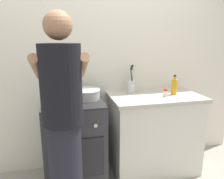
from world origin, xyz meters
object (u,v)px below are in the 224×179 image
spice_bottle (165,93)px  oil_bottle (174,86)px  mixing_bowl (86,94)px  pot (58,96)px  stove_range (75,141)px  person (64,127)px  utensil_crock (131,85)px

spice_bottle → oil_bottle: (0.14, 0.07, 0.05)m
mixing_bowl → pot: bearing=-179.4°
stove_range → spice_bottle: size_ratio=10.88×
pot → mixing_bowl: size_ratio=0.95×
pot → stove_range: bearing=-13.2°
spice_bottle → person: 1.19m
person → mixing_bowl: bearing=67.9°
pot → oil_bottle: 1.25m
utensil_crock → mixing_bowl: bearing=-165.2°
person → pot: bearing=93.5°
mixing_bowl → spice_bottle: (0.84, -0.12, -0.02)m
pot → utensil_crock: utensil_crock is taller
person → spice_bottle: bearing=24.1°
pot → spice_bottle: bearing=-5.7°
pot → person: (0.04, -0.60, -0.09)m
stove_range → oil_bottle: (1.11, -0.01, 0.54)m
spice_bottle → oil_bottle: size_ratio=0.38×
stove_range → spice_bottle: 1.10m
pot → person: person is taller
mixing_bowl → utensil_crock: utensil_crock is taller
stove_range → person: person is taller
pot → oil_bottle: size_ratio=1.28×
spice_bottle → oil_bottle: bearing=26.4°
mixing_bowl → oil_bottle: (0.97, -0.05, 0.03)m
pot → spice_bottle: pot is taller
mixing_bowl → oil_bottle: bearing=-2.8°
utensil_crock → person: 1.08m
stove_range → utensil_crock: 0.89m
stove_range → mixing_bowl: mixing_bowl is taller
pot → utensil_crock: (0.81, 0.14, 0.04)m
person → oil_bottle: bearing=24.4°
utensil_crock → person: bearing=-136.4°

